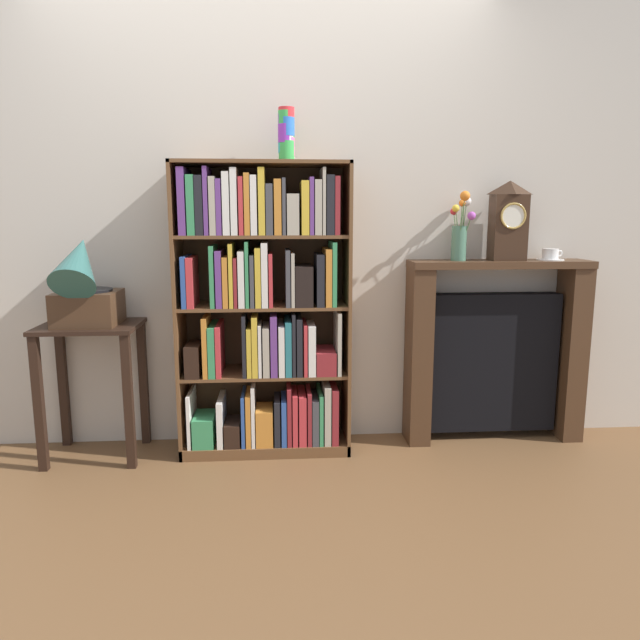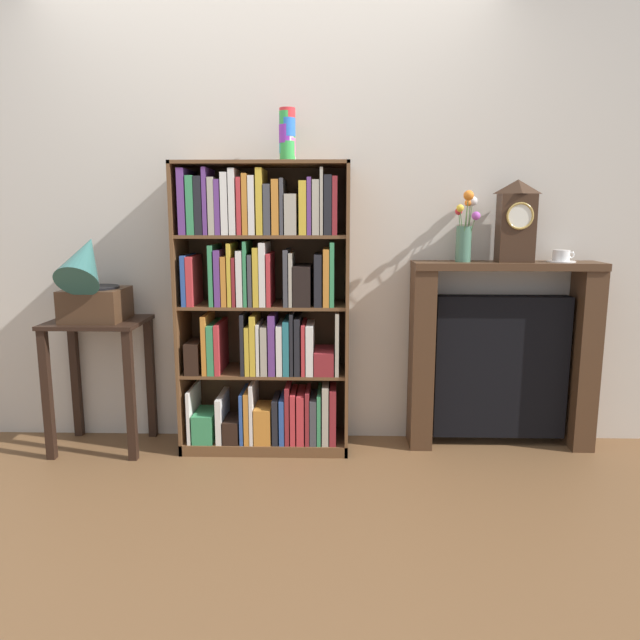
# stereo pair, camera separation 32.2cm
# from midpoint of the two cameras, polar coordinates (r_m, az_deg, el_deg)

# --- Properties ---
(ground_plane) EXTENTS (7.86, 6.40, 0.02)m
(ground_plane) POSITION_cam_midpoint_polar(r_m,az_deg,el_deg) (3.37, -8.04, -12.81)
(ground_plane) COLOR brown
(wall_back) EXTENTS (4.86, 0.08, 2.60)m
(wall_back) POSITION_cam_midpoint_polar(r_m,az_deg,el_deg) (3.37, -4.81, 10.14)
(wall_back) COLOR beige
(wall_back) RESTS_ON ground
(bookshelf) EXTENTS (0.92, 0.34, 1.57)m
(bookshelf) POSITION_cam_midpoint_polar(r_m,az_deg,el_deg) (3.20, -8.24, 0.53)
(bookshelf) COLOR brown
(bookshelf) RESTS_ON ground
(cup_stack) EXTENTS (0.09, 0.09, 0.28)m
(cup_stack) POSITION_cam_midpoint_polar(r_m,az_deg,el_deg) (3.23, -6.27, 17.39)
(cup_stack) COLOR white
(cup_stack) RESTS_ON bookshelf
(side_table_left) EXTENTS (0.51, 0.41, 0.73)m
(side_table_left) POSITION_cam_midpoint_polar(r_m,az_deg,el_deg) (3.42, -23.78, -3.87)
(side_table_left) COLOR black
(side_table_left) RESTS_ON ground
(gramophone) EXTENTS (0.31, 0.45, 0.53)m
(gramophone) POSITION_cam_midpoint_polar(r_m,az_deg,el_deg) (3.30, -24.60, 3.01)
(gramophone) COLOR #472D1C
(gramophone) RESTS_ON side_table_left
(fireplace_mantel) EXTENTS (1.02, 0.24, 1.05)m
(fireplace_mantel) POSITION_cam_midpoint_polar(r_m,az_deg,el_deg) (3.50, 14.03, -3.09)
(fireplace_mantel) COLOR #472D1C
(fireplace_mantel) RESTS_ON ground
(mantel_clock) EXTENTS (0.19, 0.13, 0.44)m
(mantel_clock) POSITION_cam_midpoint_polar(r_m,az_deg,el_deg) (3.40, 15.24, 9.26)
(mantel_clock) COLOR #382316
(mantel_clock) RESTS_ON fireplace_mantel
(flower_vase) EXTENTS (0.13, 0.20, 0.38)m
(flower_vase) POSITION_cam_midpoint_polar(r_m,az_deg,el_deg) (3.33, 10.79, 8.57)
(flower_vase) COLOR #4C7A60
(flower_vase) RESTS_ON fireplace_mantel
(teacup_with_saucer) EXTENTS (0.15, 0.15, 0.06)m
(teacup_with_saucer) POSITION_cam_midpoint_polar(r_m,az_deg,el_deg) (3.50, 19.02, 5.95)
(teacup_with_saucer) COLOR white
(teacup_with_saucer) RESTS_ON fireplace_mantel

